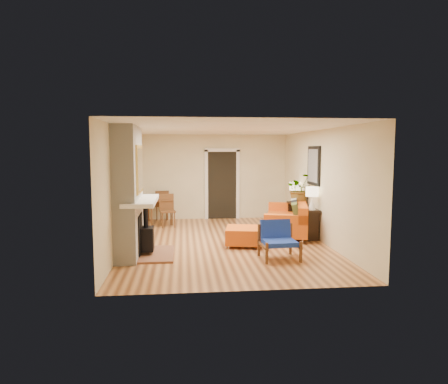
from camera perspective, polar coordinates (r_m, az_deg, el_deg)
The scene contains 10 objects.
room_shell at distance 11.82m, azimuth 1.71°, elevation 1.69°, with size 6.50×6.50×6.50m.
fireplace at distance 8.16m, azimuth -13.23°, elevation -0.39°, with size 1.09×1.68×2.60m.
sofa at distance 10.30m, azimuth 9.36°, elevation -3.73°, with size 1.56×2.49×0.91m.
ottoman at distance 8.98m, azimuth 2.92°, elevation -6.17°, with size 0.93×0.93×0.41m.
blue_chair at distance 8.01m, azimuth 7.70°, elevation -6.50°, with size 0.75×0.74×0.74m.
dining_table at distance 11.78m, azimuth -8.88°, elevation -1.56°, with size 0.92×1.72×0.90m.
console_table at distance 10.37m, azimuth 11.15°, elevation -2.71°, with size 0.34×1.85×0.72m.
lamp_near at distance 9.62m, azimuth 12.47°, elevation -0.49°, with size 0.30×0.30×0.54m.
lamp_far at distance 10.99m, azimuth 10.10°, elevation 0.35°, with size 0.30×0.30×0.54m.
houseplant at distance 10.53m, azimuth 10.78°, elevation 0.44°, with size 0.72×0.63×0.80m, color #1E5919.
Camera 1 is at (-0.95, -9.05, 2.13)m, focal length 32.00 mm.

